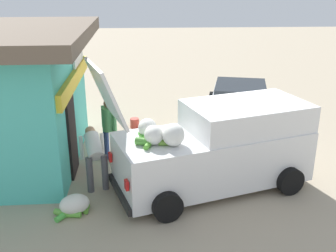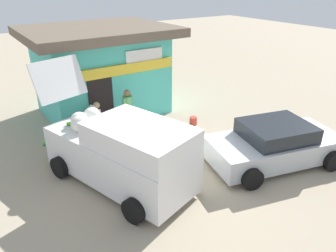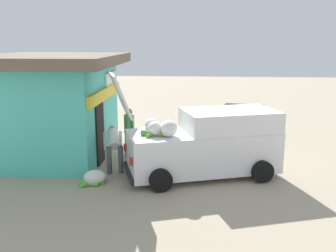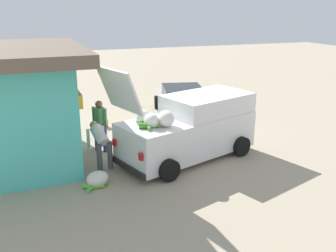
{
  "view_description": "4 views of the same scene",
  "coord_description": "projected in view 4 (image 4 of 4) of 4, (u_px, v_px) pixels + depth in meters",
  "views": [
    {
      "loc": [
        -9.25,
        2.2,
        4.5
      ],
      "look_at": [
        0.45,
        1.66,
        0.88
      ],
      "focal_mm": 42.44,
      "sensor_mm": 36.0,
      "label": 1
    },
    {
      "loc": [
        -4.12,
        -6.19,
        5.16
      ],
      "look_at": [
        0.99,
        1.71,
        0.73
      ],
      "focal_mm": 34.15,
      "sensor_mm": 36.0,
      "label": 2
    },
    {
      "loc": [
        -11.71,
        0.9,
        3.87
      ],
      "look_at": [
        -0.04,
        1.85,
        1.2
      ],
      "focal_mm": 40.05,
      "sensor_mm": 36.0,
      "label": 3
    },
    {
      "loc": [
        -11.01,
        4.96,
        4.49
      ],
      "look_at": [
        -0.3,
        1.06,
        0.79
      ],
      "focal_mm": 39.29,
      "sensor_mm": 36.0,
      "label": 4
    }
  ],
  "objects": [
    {
      "name": "unloaded_banana_pile",
      "position": [
        97.0,
        180.0,
        9.63
      ],
      "size": [
        0.71,
        0.79,
        0.4
      ],
      "color": "silver",
      "rests_on": "ground_plane"
    },
    {
      "name": "paint_bucket",
      "position": [
        105.0,
        123.0,
        14.37
      ],
      "size": [
        0.28,
        0.28,
        0.3
      ],
      "primitive_type": "cylinder",
      "color": "#BF3F33",
      "rests_on": "ground_plane"
    },
    {
      "name": "customer_bending",
      "position": [
        100.0,
        141.0,
        10.53
      ],
      "size": [
        0.81,
        0.66,
        1.33
      ],
      "color": "#4C4C51",
      "rests_on": "ground_plane"
    },
    {
      "name": "storefront_bar",
      "position": [
        8.0,
        103.0,
        10.79
      ],
      "size": [
        5.59,
        4.61,
        3.42
      ],
      "color": "#4CC6B7",
      "rests_on": "ground_plane"
    },
    {
      "name": "ground_plane",
      "position": [
        193.0,
        142.0,
        12.84
      ],
      "size": [
        60.0,
        60.0,
        0.0
      ],
      "primitive_type": "plane",
      "color": "tan"
    },
    {
      "name": "delivery_van",
      "position": [
        191.0,
        127.0,
        11.3
      ],
      "size": [
        3.07,
        4.99,
        3.03
      ],
      "color": "white",
      "rests_on": "ground_plane"
    },
    {
      "name": "parked_sedan",
      "position": [
        183.0,
        102.0,
        15.72
      ],
      "size": [
        4.31,
        2.9,
        1.27
      ],
      "color": "#B2B7BC",
      "rests_on": "ground_plane"
    },
    {
      "name": "vendor_standing",
      "position": [
        100.0,
        122.0,
        11.75
      ],
      "size": [
        0.48,
        0.48,
        1.69
      ],
      "color": "navy",
      "rests_on": "ground_plane"
    }
  ]
}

